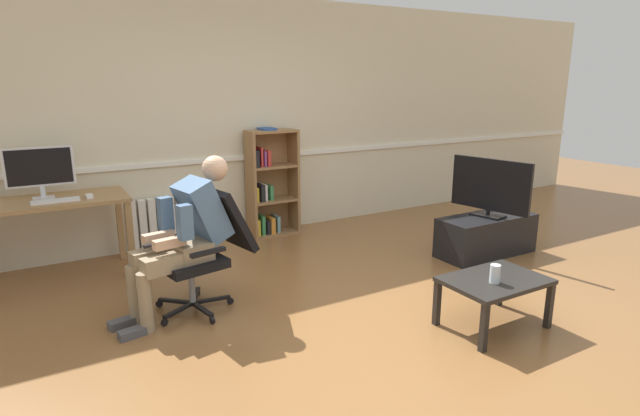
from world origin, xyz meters
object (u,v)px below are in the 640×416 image
computer_desk (54,210)px  tv_screen (490,187)px  coffee_table (495,285)px  office_chair (208,244)px  keyboard (55,201)px  drinking_glass (495,274)px  imac_monitor (40,169)px  bookshelf (269,186)px  tv_stand (486,235)px  person_seated (185,233)px  radiator (171,222)px  computer_mouse (89,196)px

computer_desk → tv_screen: size_ratio=1.45×
coffee_table → office_chair: bearing=140.2°
keyboard → drinking_glass: size_ratio=2.84×
imac_monitor → tv_screen: 4.30m
keyboard → drinking_glass: bearing=-44.6°
keyboard → coffee_table: keyboard is taller
bookshelf → tv_screen: size_ratio=1.48×
imac_monitor → keyboard: (0.08, -0.22, -0.26)m
keyboard → tv_stand: keyboard is taller
office_chair → person_seated: size_ratio=0.78×
imac_monitor → tv_screen: bearing=-21.7°
coffee_table → drinking_glass: (-0.07, -0.05, 0.12)m
coffee_table → drinking_glass: size_ratio=5.48×
keyboard → radiator: keyboard is taller
person_seated → coffee_table: (1.88, -1.37, -0.32)m
imac_monitor → coffee_table: bearing=-44.8°
radiator → drinking_glass: 3.47m
keyboard → office_chair: (0.99, -1.12, -0.25)m
keyboard → coffee_table: size_ratio=0.52×
computer_desk → imac_monitor: 0.39m
office_chair → person_seated: person_seated is taller
computer_desk → person_seated: (0.82, -1.30, 0.00)m
imac_monitor → radiator: size_ratio=0.65×
bookshelf → office_chair: bearing=-128.9°
computer_mouse → tv_stand: 3.92m
radiator → tv_screen: (2.80, -1.90, 0.45)m
bookshelf → person_seated: bookshelf is taller
tv_screen → tv_stand: bearing=90.0°
imac_monitor → tv_screen: (3.99, -1.59, -0.30)m
keyboard → radiator: bearing=25.6°
drinking_glass → coffee_table: bearing=37.0°
tv_screen → radiator: bearing=43.7°
office_chair → computer_mouse: bearing=-159.1°
imac_monitor → drinking_glass: (2.70, -2.80, -0.58)m
drinking_glass → office_chair: bearing=138.0°
imac_monitor → drinking_glass: size_ratio=4.17×
office_chair → imac_monitor: bearing=-152.4°
imac_monitor → coffee_table: imac_monitor is taller
office_chair → drinking_glass: office_chair is taller
tv_stand → keyboard: bearing=160.7°
bookshelf → tv_screen: bearing=-47.3°
bookshelf → radiator: bookshelf is taller
computer_desk → imac_monitor: (-0.07, 0.08, 0.38)m
office_chair → coffee_table: (1.70, -1.41, -0.19)m
tv_screen → office_chair: bearing=73.0°
office_chair → person_seated: (-0.19, -0.04, 0.13)m
coffee_table → computer_mouse: bearing=133.4°
computer_desk → imac_monitor: bearing=131.9°
computer_desk → bookshelf: bookshelf is taller
computer_desk → keyboard: keyboard is taller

